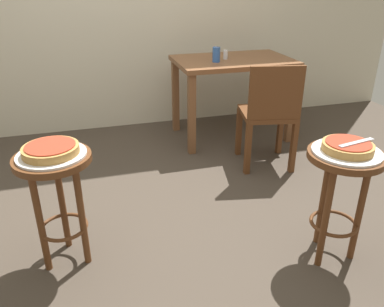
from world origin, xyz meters
TOP-DOWN VIEW (x-y plane):
  - ground_plane at (0.00, 0.00)m, footprint 6.00×6.00m
  - stool_foreground at (0.83, -0.76)m, footprint 0.38×0.38m
  - serving_plate_foreground at (0.83, -0.76)m, footprint 0.34×0.34m
  - pizza_foreground at (0.83, -0.76)m, footprint 0.25×0.25m
  - stool_middle at (-0.59, -0.38)m, footprint 0.38×0.38m
  - serving_plate_middle at (-0.59, -0.38)m, footprint 0.34×0.34m
  - pizza_middle at (-0.59, -0.38)m, footprint 0.27×0.27m
  - dining_table at (0.93, 1.05)m, footprint 1.04×0.67m
  - cup_near_edge at (0.73, 0.96)m, footprint 0.07×0.07m
  - condiment_shaker at (0.85, 1.05)m, footprint 0.04×0.04m
  - wooden_chair at (0.96, 0.35)m, footprint 0.47×0.47m
  - pizza_server_knife at (0.86, -0.78)m, footprint 0.22×0.06m

SIDE VIEW (x-z plane):
  - ground_plane at x=0.00m, z-range 0.00..0.00m
  - wooden_chair at x=0.96m, z-range 0.04..0.89m
  - stool_foreground at x=0.83m, z-range 0.15..0.79m
  - stool_middle at x=-0.59m, z-range 0.15..0.79m
  - dining_table at x=0.93m, z-range 0.25..0.99m
  - serving_plate_foreground at x=0.83m, z-range 0.63..0.65m
  - serving_plate_middle at x=-0.59m, z-range 0.63..0.65m
  - pizza_foreground at x=0.83m, z-range 0.65..0.69m
  - pizza_middle at x=-0.59m, z-range 0.65..0.69m
  - pizza_server_knife at x=0.86m, z-range 0.69..0.70m
  - condiment_shaker at x=0.85m, z-range 0.74..0.82m
  - cup_near_edge at x=0.73m, z-range 0.74..0.87m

